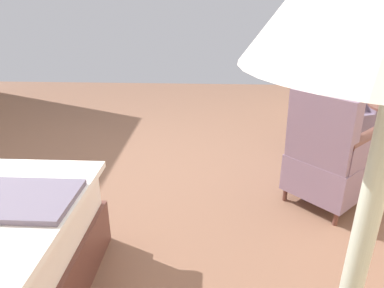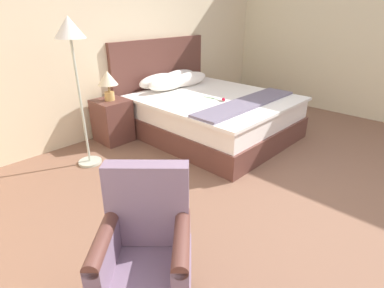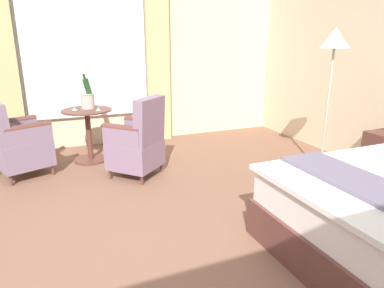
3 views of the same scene
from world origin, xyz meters
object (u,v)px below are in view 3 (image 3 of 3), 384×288
wine_glass_near_bucket (74,103)px  armchair_facing_bed (18,143)px  armchair_by_window (138,143)px  champagne_bucket (88,98)px  floor_lamp_brass (333,54)px  wine_glass_near_edge (98,103)px  side_table_round (89,132)px

wine_glass_near_bucket → armchair_facing_bed: 0.83m
armchair_by_window → champagne_bucket: bearing=-153.0°
champagne_bucket → wine_glass_near_bucket: (0.07, -0.18, -0.05)m
floor_lamp_brass → champagne_bucket: size_ratio=3.60×
armchair_by_window → wine_glass_near_edge: bearing=-153.6°
wine_glass_near_edge → armchair_facing_bed: armchair_facing_bed is taller
side_table_round → armchair_by_window: (0.79, 0.47, 0.01)m
armchair_facing_bed → wine_glass_near_edge: bearing=98.0°
wine_glass_near_edge → champagne_bucket: bearing=-150.8°
wine_glass_near_edge → armchair_by_window: 0.85m
wine_glass_near_bucket → floor_lamp_brass: bearing=60.6°
wine_glass_near_bucket → wine_glass_near_edge: 0.31m
side_table_round → champagne_bucket: 0.45m
armchair_by_window → armchair_facing_bed: size_ratio=1.05×
floor_lamp_brass → armchair_by_window: size_ratio=1.78×
armchair_by_window → armchair_facing_bed: 1.41m
floor_lamp_brass → armchair_by_window: 2.45m
wine_glass_near_edge → side_table_round: bearing=-128.8°
armchair_facing_bed → side_table_round: bearing=106.5°
wine_glass_near_edge → floor_lamp_brass: bearing=59.9°
floor_lamp_brass → wine_glass_near_bucket: floor_lamp_brass is taller
side_table_round → champagne_bucket: champagne_bucket is taller
champagne_bucket → armchair_facing_bed: 1.02m
floor_lamp_brass → armchair_facing_bed: (-1.28, -3.41, -1.02)m
wine_glass_near_bucket → side_table_round: bearing=86.9°
wine_glass_near_edge → armchair_by_window: bearing=26.4°
side_table_round → wine_glass_near_edge: bearing=51.2°
side_table_round → wine_glass_near_bucket: wine_glass_near_bucket is taller
wine_glass_near_bucket → wine_glass_near_edge: bearing=67.3°
champagne_bucket → armchair_facing_bed: size_ratio=0.52×
side_table_round → champagne_bucket: bearing=155.9°
champagne_bucket → wine_glass_near_edge: size_ratio=3.63×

